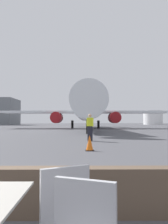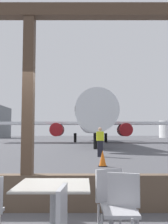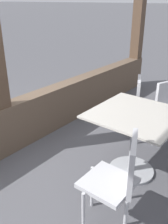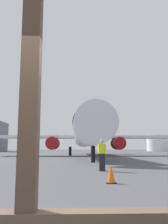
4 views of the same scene
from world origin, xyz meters
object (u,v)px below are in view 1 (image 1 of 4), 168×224
at_px(cafe_chair_aisle_left, 70,220).
at_px(traffic_cone, 90,143).
at_px(ground_crew_worker, 90,127).
at_px(fuel_storage_tank, 153,118).
at_px(airplane, 86,110).

relative_size(cafe_chair_aisle_left, traffic_cone, 1.32).
bearing_deg(traffic_cone, ground_crew_worker, 87.77).
xyz_separation_m(traffic_cone, fuel_storage_tank, (27.34, 73.92, 2.42)).
bearing_deg(traffic_cone, cafe_chair_aisle_left, -93.03).
relative_size(airplane, fuel_storage_tank, 5.02).
bearing_deg(ground_crew_worker, fuel_storage_tank, 68.62).
distance_m(ground_crew_worker, traffic_cone, 4.59).
bearing_deg(airplane, cafe_chair_aisle_left, -91.06).
xyz_separation_m(cafe_chair_aisle_left, fuel_storage_tank, (27.74, 81.46, 2.21)).
xyz_separation_m(cafe_chair_aisle_left, ground_crew_worker, (0.58, 12.09, 0.37)).
relative_size(ground_crew_worker, fuel_storage_tank, 0.24).
relative_size(cafe_chair_aisle_left, fuel_storage_tank, 0.12).
bearing_deg(cafe_chair_aisle_left, ground_crew_worker, 87.27).
height_order(cafe_chair_aisle_left, fuel_storage_tank, fuel_storage_tank).
height_order(ground_crew_worker, traffic_cone, ground_crew_worker).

